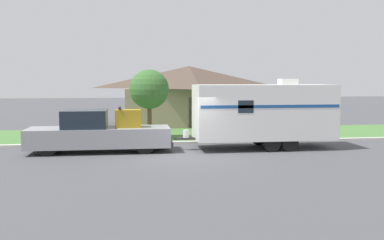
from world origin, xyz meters
name	(u,v)px	position (x,y,z in m)	size (l,w,h in m)	color
ground_plane	(190,157)	(0.00, 0.00, 0.00)	(120.00, 120.00, 0.00)	#47474C
curb_strip	(180,143)	(0.00, 3.75, 0.07)	(80.00, 0.30, 0.14)	beige
lawn_strip	(174,135)	(0.00, 7.40, 0.01)	(80.00, 7.00, 0.03)	#477538
house_across_street	(189,94)	(1.82, 14.24, 2.21)	(10.14, 8.02, 4.27)	gray
pickup_truck	(98,133)	(-3.92, 1.92, 0.86)	(6.44, 1.90, 2.03)	black
travel_trailer	(264,112)	(3.78, 1.91, 1.74)	(7.50, 2.36, 3.31)	black
mailbox	(217,120)	(2.11, 4.89, 1.09)	(0.48, 0.20, 1.42)	brown
tree_in_yard	(149,90)	(-1.47, 5.80, 2.72)	(2.16, 2.16, 3.82)	brown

